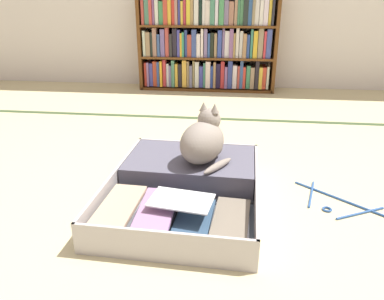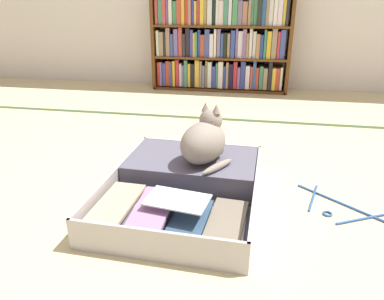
{
  "view_description": "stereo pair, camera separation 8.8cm",
  "coord_description": "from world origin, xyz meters",
  "views": [
    {
      "loc": [
        0.13,
        -1.23,
        0.83
      ],
      "look_at": [
        -0.04,
        0.21,
        0.22
      ],
      "focal_mm": 33.95,
      "sensor_mm": 36.0,
      "label": 1
    },
    {
      "loc": [
        0.22,
        -1.22,
        0.83
      ],
      "look_at": [
        -0.04,
        0.21,
        0.22
      ],
      "focal_mm": 33.95,
      "sensor_mm": 36.0,
      "label": 2
    }
  ],
  "objects": [
    {
      "name": "clothes_hanger",
      "position": [
        0.6,
        0.2,
        0.01
      ],
      "size": [
        0.35,
        0.32,
        0.01
      ],
      "color": "#2C5496",
      "rests_on": "ground_plane"
    },
    {
      "name": "black_cat",
      "position": [
        0.01,
        0.31,
        0.23
      ],
      "size": [
        0.27,
        0.33,
        0.27
      ],
      "color": "gray",
      "rests_on": "open_suitcase"
    },
    {
      "name": "bookshelf",
      "position": [
        -0.14,
        2.26,
        0.44
      ],
      "size": [
        1.27,
        0.25,
        0.89
      ],
      "color": "#5C3515",
      "rests_on": "ground_plane"
    },
    {
      "name": "ground_plane",
      "position": [
        0.0,
        0.0,
        0.0
      ],
      "size": [
        10.0,
        10.0,
        0.0
      ],
      "primitive_type": "plane",
      "color": "#C9BB8B"
    },
    {
      "name": "open_suitcase",
      "position": [
        -0.07,
        0.2,
        0.05
      ],
      "size": [
        0.66,
        0.84,
        0.13
      ],
      "color": "#BAB4B2",
      "rests_on": "ground_plane"
    },
    {
      "name": "tatami_border",
      "position": [
        0.0,
        1.33,
        0.0
      ],
      "size": [
        4.8,
        0.05,
        0.0
      ],
      "color": "#384C2B",
      "rests_on": "ground_plane"
    }
  ]
}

